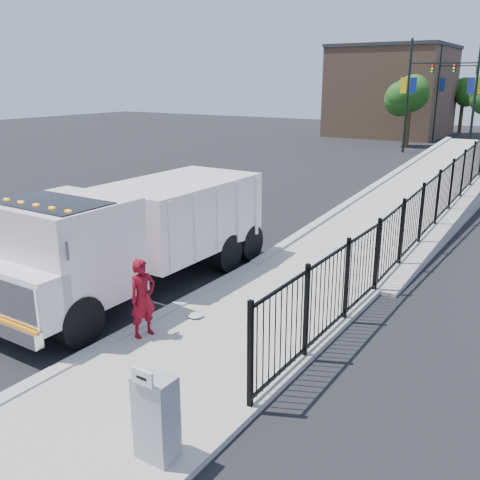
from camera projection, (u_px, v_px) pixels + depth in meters
The scene contains 16 objects.
ground at pixel (164, 318), 12.16m from camera, with size 120.00×120.00×0.00m, color black.
sidewalk at pixel (173, 380), 9.54m from camera, with size 3.55×12.00×0.12m, color #9E998E.
curb at pixel (97, 350), 10.53m from camera, with size 0.30×12.00×0.16m, color #ADAAA3.
ramp at pixel (434, 201), 23.94m from camera, with size 3.95×24.00×1.70m, color #9E998E.
iron_fence at pixel (449, 201), 19.72m from camera, with size 0.10×28.00×1.80m, color black.
truck at pixel (134, 232), 13.29m from camera, with size 2.75×8.17×2.80m.
worker at pixel (143, 298), 10.83m from camera, with size 0.60×0.40×1.66m, color maroon.
utility_cabinet at pixel (156, 417), 7.34m from camera, with size 0.55×0.40×1.25m, color gray.
arrow_sign at pixel (142, 377), 6.95m from camera, with size 0.35×0.04×0.22m, color white.
debris at pixel (196, 315), 11.90m from camera, with size 0.36×0.36×0.09m, color silver.
light_pole_0 at pixel (412, 92), 38.42m from camera, with size 3.77×0.22×8.00m.
light_pole_1 at pixel (471, 92), 37.01m from camera, with size 3.78×0.22×8.00m.
light_pole_2 at pixel (441, 90), 45.50m from camera, with size 3.77×0.22×8.00m.
tree_0 at pixel (410, 96), 41.66m from camera, with size 2.87×2.87×5.44m.
tree_2 at pixel (464, 93), 52.62m from camera, with size 2.41×2.41×5.20m.
building at pixel (392, 93), 51.10m from camera, with size 10.00×10.00×8.00m, color #8C664C.
Camera 1 is at (7.49, -8.42, 5.20)m, focal length 40.00 mm.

